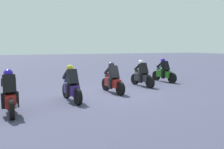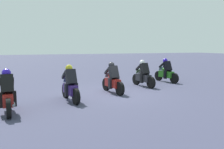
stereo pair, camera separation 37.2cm
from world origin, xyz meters
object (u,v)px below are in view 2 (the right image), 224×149
(rider_lane_b, at_px, (143,76))
(rider_lane_c, at_px, (113,80))
(rider_lane_d, at_px, (70,86))
(rider_lane_a, at_px, (166,72))
(rider_lane_e, at_px, (8,95))

(rider_lane_b, distance_m, rider_lane_c, 2.55)
(rider_lane_b, bearing_deg, rider_lane_d, 107.21)
(rider_lane_a, xyz_separation_m, rider_lane_b, (-0.93, 2.21, 0.00))
(rider_lane_d, bearing_deg, rider_lane_e, 106.57)
(rider_lane_a, xyz_separation_m, rider_lane_e, (-3.85, 9.18, 0.00))
(rider_lane_d, bearing_deg, rider_lane_c, -73.31)
(rider_lane_a, height_order, rider_lane_e, same)
(rider_lane_e, bearing_deg, rider_lane_a, -69.79)
(rider_lane_a, distance_m, rider_lane_e, 9.95)
(rider_lane_c, distance_m, rider_lane_d, 2.47)
(rider_lane_a, relative_size, rider_lane_e, 1.00)
(rider_lane_b, xyz_separation_m, rider_lane_d, (-1.97, 4.61, 0.00))
(rider_lane_b, relative_size, rider_lane_e, 1.00)
(rider_lane_c, bearing_deg, rider_lane_b, -71.56)
(rider_lane_a, relative_size, rider_lane_c, 1.00)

